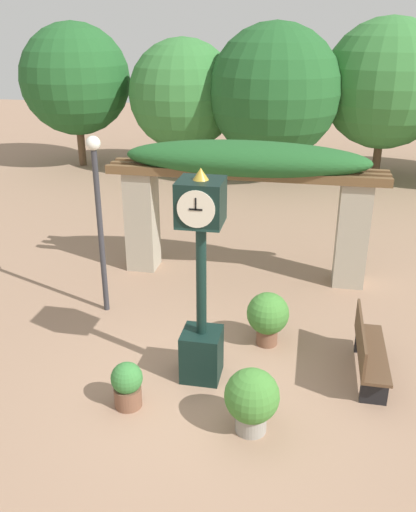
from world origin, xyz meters
name	(u,v)px	position (x,y,z in m)	size (l,w,h in m)	color
ground_plane	(207,386)	(0.00, 0.00, 0.00)	(60.00, 60.00, 0.00)	#9E7A60
pedestal_clock	(201,284)	(-0.12, 0.26, 1.56)	(0.61, 0.66, 3.23)	black
pergola	(245,178)	(0.00, 3.99, 2.12)	(5.58, 1.21, 2.86)	#A89E89
potted_plant_near_left	(268,316)	(0.76, 1.36, 0.53)	(0.70, 0.70, 0.92)	brown
potted_plant_near_right	(252,399)	(0.75, -0.80, 0.50)	(0.72, 0.72, 0.91)	gray
potted_plant_far_left	(127,384)	(-1.00, -0.63, 0.36)	(0.44, 0.44, 0.68)	brown
park_bench	(368,351)	(2.32, 0.73, 0.44)	(0.42, 1.63, 0.89)	brown
lamp_post	(98,205)	(-2.30, 1.97, 2.05)	(0.25, 0.25, 3.25)	#333338
tree_line	(299,88)	(0.70, 12.50, 2.98)	(18.69, 5.37, 5.23)	brown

